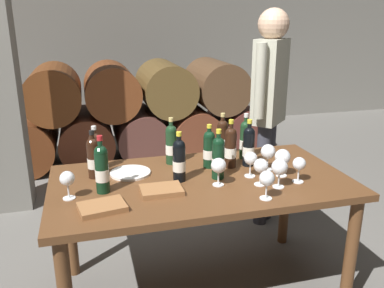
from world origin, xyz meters
name	(u,v)px	position (x,y,z in m)	size (l,w,h in m)	color
cellar_back_wall	(122,34)	(0.00, 4.20, 1.40)	(10.00, 0.24, 2.80)	slate
barrel_stack	(140,114)	(0.00, 2.60, 0.54)	(3.12, 0.90, 1.15)	#5E2E15
dining_table	(201,193)	(0.00, 0.00, 0.67)	(1.70, 0.90, 0.76)	brown
wine_bottle_0	(249,146)	(0.35, 0.14, 0.89)	(0.07, 0.07, 0.30)	black
wine_bottle_1	(179,160)	(-0.13, 0.01, 0.89)	(0.07, 0.07, 0.29)	black
wine_bottle_2	(218,157)	(0.10, -0.01, 0.89)	(0.07, 0.07, 0.29)	black
wine_bottle_3	(95,151)	(-0.57, 0.31, 0.88)	(0.07, 0.07, 0.28)	black
wine_bottle_4	(245,139)	(0.38, 0.27, 0.89)	(0.07, 0.07, 0.30)	#19381E
wine_bottle_5	(102,168)	(-0.55, -0.04, 0.89)	(0.07, 0.07, 0.31)	black
wine_bottle_6	(209,149)	(0.10, 0.17, 0.88)	(0.07, 0.07, 0.27)	black
wine_bottle_7	(222,138)	(0.25, 0.35, 0.89)	(0.07, 0.07, 0.29)	black
wine_bottle_8	(94,157)	(-0.59, 0.19, 0.88)	(0.07, 0.07, 0.28)	black
wine_bottle_9	(230,147)	(0.23, 0.14, 0.89)	(0.07, 0.07, 0.30)	black
wine_bottle_10	(171,144)	(-0.11, 0.30, 0.89)	(0.07, 0.07, 0.30)	#19381E
wine_glass_0	(283,157)	(0.47, -0.08, 0.88)	(0.09, 0.09, 0.16)	white
wine_glass_1	(261,167)	(0.29, -0.17, 0.87)	(0.08, 0.08, 0.15)	white
wine_glass_2	(67,179)	(-0.73, -0.07, 0.87)	(0.08, 0.08, 0.15)	white
wine_glass_3	(280,168)	(0.38, -0.22, 0.87)	(0.09, 0.09, 0.16)	white
wine_glass_4	(268,152)	(0.43, 0.03, 0.87)	(0.09, 0.09, 0.16)	white
wine_glass_5	(219,166)	(0.07, -0.11, 0.87)	(0.08, 0.08, 0.16)	white
wine_glass_6	(299,165)	(0.52, -0.18, 0.86)	(0.07, 0.07, 0.15)	white
wine_glass_7	(267,179)	(0.25, -0.34, 0.87)	(0.08, 0.08, 0.15)	white
wine_glass_8	(251,159)	(0.29, -0.04, 0.87)	(0.08, 0.08, 0.15)	white
tasting_notebook	(161,190)	(-0.26, -0.12, 0.77)	(0.22, 0.16, 0.03)	#936038
leather_ledger	(102,207)	(-0.57, -0.24, 0.77)	(0.22, 0.16, 0.03)	#936038
serving_plate	(130,173)	(-0.38, 0.18, 0.77)	(0.24, 0.24, 0.01)	white
sommelier_presenting	(269,99)	(0.77, 0.75, 1.04)	(0.38, 0.37, 1.72)	#383842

